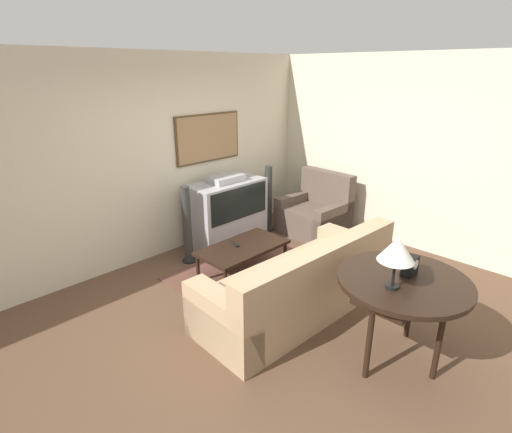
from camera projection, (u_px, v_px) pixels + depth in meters
The scene contains 14 objects.
ground_plane at pixel (276, 308), 4.40m from camera, with size 12.00×12.00×0.00m, color brown.
wall_back at pixel (161, 158), 5.34m from camera, with size 12.00×0.10×2.70m.
wall_right at pixel (401, 153), 5.69m from camera, with size 0.06×12.00×2.70m.
area_rug at pixel (255, 272), 5.16m from camera, with size 1.94×1.51×0.01m.
tv at pixel (227, 212), 5.90m from camera, with size 1.16×0.57×1.04m.
couch at pixel (300, 286), 4.25m from camera, with size 2.31×1.00×0.86m.
armchair at pixel (315, 214), 6.35m from camera, with size 0.86×0.99×0.96m.
coffee_table at pixel (243, 249), 4.98m from camera, with size 1.13×0.61×0.41m.
console_table at pixel (404, 286), 3.39m from camera, with size 1.12×1.12×0.82m.
table_lamp at pixel (397, 250), 3.11m from camera, with size 0.29×0.29×0.45m.
mantel_clock at pixel (410, 266), 3.41m from camera, with size 0.16×0.10×0.17m.
remote at pixel (235, 244), 4.99m from camera, with size 0.09×0.17×0.02m.
speaker_tower_left at pixel (187, 227), 5.30m from camera, with size 0.20×0.20×1.06m.
speaker_tower_right at pixel (268, 201), 6.36m from camera, with size 0.20×0.20×1.06m.
Camera 1 is at (-2.84, -2.49, 2.49)m, focal length 28.00 mm.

